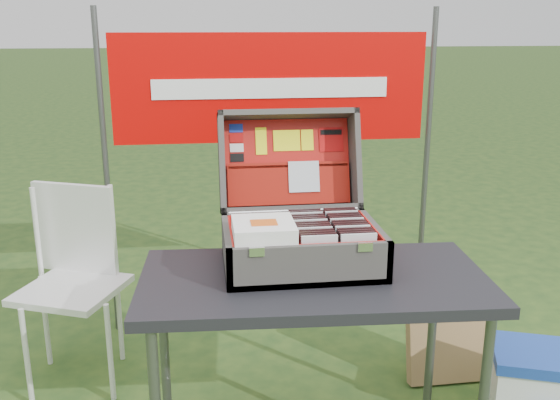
{
  "coord_description": "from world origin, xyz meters",
  "views": [
    {
      "loc": [
        -0.36,
        -2.09,
        1.62
      ],
      "look_at": [
        -0.08,
        0.1,
        0.99
      ],
      "focal_mm": 40.0,
      "sensor_mm": 36.0,
      "label": 1
    }
  ],
  "objects": [
    {
      "name": "banner_post_left",
      "position": [
        -0.85,
        1.1,
        0.85
      ],
      "size": [
        0.03,
        0.03,
        1.7
      ],
      "primitive_type": "cylinder",
      "color": "#59595B",
      "rests_on": "ground"
    },
    {
      "name": "cd_left_9",
      "position": [
        0.02,
        0.05,
        0.86
      ],
      "size": [
        0.12,
        0.01,
        0.14
      ],
      "primitive_type": "cube",
      "color": "black",
      "rests_on": "suitcase_liner_floor"
    },
    {
      "name": "cd_left_0",
      "position": [
        0.02,
        -0.15,
        0.86
      ],
      "size": [
        0.12,
        0.01,
        0.14
      ],
      "primitive_type": "cube",
      "color": "silver",
      "rests_on": "suitcase_liner_floor"
    },
    {
      "name": "suitcase_base_wall_left",
      "position": [
        -0.28,
        0.01,
        0.84
      ],
      "size": [
        0.02,
        0.4,
        0.15
      ],
      "primitive_type": "cube",
      "color": "#44423E",
      "rests_on": "table_top"
    },
    {
      "name": "lid_sticker_cc_b",
      "position": [
        -0.22,
        0.41,
        1.17
      ],
      "size": [
        0.06,
        0.01,
        0.03
      ],
      "primitive_type": "cube",
      "rotation": [
        -1.87,
        0.0,
        0.0
      ],
      "color": "#BB0A0A",
      "rests_on": "suitcase_lid_liner"
    },
    {
      "name": "songbook_9",
      "position": [
        -0.16,
        -0.07,
        0.96
      ],
      "size": [
        0.21,
        0.21,
        0.0
      ],
      "primitive_type": "cube",
      "color": "white",
      "rests_on": "suitcase_base_wall_front"
    },
    {
      "name": "cd_left_7",
      "position": [
        0.02,
        0.01,
        0.86
      ],
      "size": [
        0.12,
        0.01,
        0.14
      ],
      "primitive_type": "cube",
      "color": "black",
      "rests_on": "suitcase_liner_floor"
    },
    {
      "name": "suitcase_lid_back",
      "position": [
        -0.01,
        0.4,
        1.07
      ],
      "size": [
        0.56,
        0.14,
        0.39
      ],
      "primitive_type": "cube",
      "rotation": [
        -1.87,
        0.0,
        0.0
      ],
      "color": "#44423E",
      "rests_on": "suitcase_base_wall_back"
    },
    {
      "name": "cd_left_4",
      "position": [
        0.02,
        -0.06,
        0.86
      ],
      "size": [
        0.12,
        0.01,
        0.14
      ],
      "primitive_type": "cube",
      "color": "silver",
      "rests_on": "suitcase_liner_floor"
    },
    {
      "name": "table_leg_bl",
      "position": [
        -0.54,
        0.16,
        0.36
      ],
      "size": [
        0.04,
        0.04,
        0.72
      ],
      "primitive_type": "cylinder",
      "color": "#59595B",
      "rests_on": "ground"
    },
    {
      "name": "suitcase_lid_rim_far",
      "position": [
        -0.01,
        0.39,
        1.27
      ],
      "size": [
        0.56,
        0.15,
        0.07
      ],
      "primitive_type": "cube",
      "rotation": [
        -1.87,
        0.0,
        0.0
      ],
      "color": "#44423E",
      "rests_on": "suitcase_lid_back"
    },
    {
      "name": "cd_left_2",
      "position": [
        0.02,
        -0.1,
        0.86
      ],
      "size": [
        0.12,
        0.01,
        0.14
      ],
      "primitive_type": "cube",
      "color": "black",
      "rests_on": "suitcase_liner_floor"
    },
    {
      "name": "banner_post_right",
      "position": [
        0.85,
        1.1,
        0.85
      ],
      "size": [
        0.03,
        0.03,
        1.7
      ],
      "primitive_type": "cylinder",
      "color": "#59595B",
      "rests_on": "ground"
    },
    {
      "name": "lid_card_neon_small",
      "position": [
        0.07,
        0.41,
        1.16
      ],
      "size": [
        0.05,
        0.03,
        0.08
      ],
      "primitive_type": "cube",
      "rotation": [
        -1.87,
        0.0,
        0.0
      ],
      "color": "#F4F115",
      "rests_on": "suitcase_lid_liner"
    },
    {
      "name": "songbook_8",
      "position": [
        -0.16,
        -0.07,
        0.96
      ],
      "size": [
        0.21,
        0.21,
        0.0
      ],
      "primitive_type": "cube",
      "color": "white",
      "rests_on": "suitcase_base_wall_front"
    },
    {
      "name": "suitcase_lid_rim_near",
      "position": [
        -0.01,
        0.28,
        0.9
      ],
      "size": [
        0.56,
        0.15,
        0.07
      ],
      "primitive_type": "cube",
      "rotation": [
        -1.87,
        0.0,
        0.0
      ],
      "color": "#44423E",
      "rests_on": "suitcase_lid_back"
    },
    {
      "name": "banner",
      "position": [
        0.0,
        1.09,
        1.3
      ],
      "size": [
        1.6,
        0.02,
        0.55
      ],
      "primitive_type": "cube",
      "color": "#BA0302",
      "rests_on": "banner_post_left"
    },
    {
      "name": "cooler_lid",
      "position": [
        0.98,
        0.0,
        0.32
      ],
      "size": [
        0.47,
        0.41,
        0.05
      ],
      "primitive_type": "cube",
      "rotation": [
        0.0,
        0.0,
        -0.35
      ],
      "color": "#1A3E9C",
      "rests_on": "cooler_body"
    },
    {
      "name": "songbook_6",
      "position": [
        -0.16,
        -0.07,
        0.95
      ],
      "size": [
        0.21,
        0.21,
        0.0
      ],
      "primitive_type": "cube",
      "color": "white",
      "rests_on": "suitcase_base_wall_front"
    },
    {
      "name": "suitcase_base_wall_back",
      "position": [
        -0.01,
        0.2,
        0.84
      ],
      "size": [
        0.56,
        0.02,
        0.15
      ],
      "primitive_type": "cube",
      "color": "#44423E",
      "rests_on": "table_top"
    },
    {
      "name": "songbook_graphic",
      "position": [
        -0.16,
        -0.08,
        0.97
      ],
      "size": [
        0.09,
        0.07,
        0.0
      ],
      "primitive_type": "cube",
      "color": "#D85919",
      "rests_on": "songbook_9"
    },
    {
      "name": "cd_left_10",
      "position": [
        0.02,
        0.07,
        0.86
      ],
      "size": [
        0.12,
        0.01,
        0.14
      ],
      "primitive_type": "cube",
      "color": "black",
      "rests_on": "suitcase_liner_floor"
    },
    {
      "name": "cd_right_7",
      "position": [
        0.16,
        0.01,
        0.86
      ],
      "size": [
        0.12,
        0.01,
        0.14
      ],
      "primitive_type": "cube",
      "color": "black",
      "rests_on": "suitcase_liner_floor"
    },
    {
      "name": "suitcase_liner_wall_front",
      "position": [
        -0.01,
        -0.17,
        0.85
      ],
      "size": [
        0.52,
        0.01,
        0.13
      ],
      "primitive_type": "cube",
      "color": "red",
      "rests_on": "suitcase_base_bottom"
    },
    {
      "name": "cd_left_3",
      "position": [
        0.02,
        -0.08,
        0.86
      ],
      "size": [
        0.12,
        0.01,
        0.14
      ],
      "primitive_type": "cube",
      "color": "black",
      "rests_on": "suitcase_liner_floor"
    },
    {
      "name": "chair_upright_left",
      "position": [
        -1.14,
        0.79,
        0.68
      ],
      "size": [
        0.02,
        0.02,
        0.43
      ],
      "primitive_type": "cylinder",
      "color": "silver",
      "rests_on": "chair_seat"
    },
    {
      "name": "cd_right_0",
      "position": [
        0.16,
        -0.15,
        0.86
      ],
      "size": [
        0.12,
        0.01,
        0.14
      ],
      "primitive_type": "cube",
      "color": "silver",
      "rests_on": "suitcase_liner_floor"
    },
    {
      "name": "suitcase_lid_rim_left",
      "position": [
        -0.28,
        0.34,
        1.08
      ],
      "size": [
        0.02,
        0.26,
        0.43
      ],
      "primitive_type": "cube",
      "rotation": [
        -1.87,
        0.0,
        0.0
      ],
      "color": "#44423E",
      "rests_on": "suitcase_lid_back"
    },
    {
      "name": "cd_right_4",
      "position": [
        0.16,
        -0.06,
        0.86
      ],
      "size": [
        0.12,
        0.01,
        0.14
      ],
      "primitive_type": "cube",
      "color": "silver",
      "rests_on": "suitcase_liner_floor"
    },
    {
      "name": "cd_right_12",
      "position": [
        0.16,
        0.12,
        0.86
      ],
      "size": [
        0.12,
        0.01,
        0.14
      ],
      "primitive_type": "cube",
      "color": "silver",
      "rests_on": "suitcase_liner_floor"
    },
    {
      "name": "chair_leg_fl",
      "position": [
        -1.14,
        0.42,
        0.23
      ],
      "size": [
        0.02,
        0.02,
        0.46
      ],
      "primitive_type": "cylinder",
      "color": "silver",
      "rests_on": "ground"
    },
    {
      "name": "cd_left_8",
      "position": [
        0.02,
        0.03,
        0.86
      ],
      "size": [
        0.12,
        0.01,
        0.14
      ],
      "primitive_type": "cube",
      "color": "silver",
      "rests_on": "suitcase_liner_floor"
    },
    {
      "name": "banner_text",
      "position": [
        0.0,
        1.08,
        1.3
      ],
      "size": [
        1.2,
        0.0,
        0.1
      ],
      "primitive_type": "cube",
      "color": "white",
      "rests_on": "banner"
    },
    {
      "name": "suitcase_liner_floor",
      "position": [
        -0.01,
        0.01,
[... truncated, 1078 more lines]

